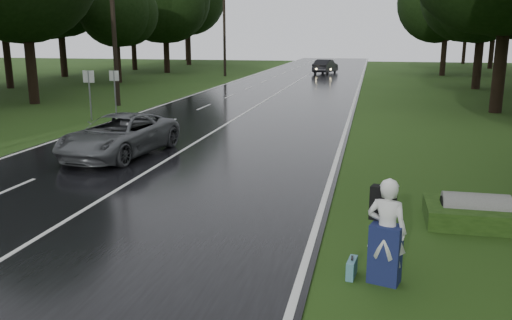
{
  "coord_description": "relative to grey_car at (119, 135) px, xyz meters",
  "views": [
    {
      "loc": [
        6.89,
        -10.4,
        4.31
      ],
      "look_at": [
        4.0,
        2.78,
        1.1
      ],
      "focal_mm": 37.05,
      "sensor_mm": 36.0,
      "label": 1
    }
  ],
  "objects": [
    {
      "name": "ground",
      "position": [
        1.93,
        -6.81,
        -0.78
      ],
      "size": [
        160.0,
        160.0,
        0.0
      ],
      "primitive_type": "plane",
      "color": "#244113",
      "rests_on": "ground"
    },
    {
      "name": "road",
      "position": [
        1.93,
        13.19,
        -0.76
      ],
      "size": [
        12.0,
        140.0,
        0.04
      ],
      "primitive_type": "cube",
      "color": "black",
      "rests_on": "ground"
    },
    {
      "name": "lane_center",
      "position": [
        1.93,
        13.19,
        -0.73
      ],
      "size": [
        0.12,
        140.0,
        0.01
      ],
      "primitive_type": "cube",
      "color": "silver",
      "rests_on": "road"
    },
    {
      "name": "grey_car",
      "position": [
        0.0,
        0.0,
        0.0
      ],
      "size": [
        3.05,
        5.55,
        1.47
      ],
      "primitive_type": "imported",
      "rotation": [
        0.0,
        0.0,
        6.17
      ],
      "color": "#4E5154",
      "rests_on": "road"
    },
    {
      "name": "far_car",
      "position": [
        3.58,
        43.47,
        0.04
      ],
      "size": [
        2.61,
        4.96,
        1.56
      ],
      "primitive_type": "imported",
      "rotation": [
        0.0,
        0.0,
        2.93
      ],
      "color": "black",
      "rests_on": "road"
    },
    {
      "name": "hitchhiker",
      "position": [
        9.19,
        -8.23,
        0.12
      ],
      "size": [
        0.8,
        0.76,
        1.93
      ],
      "color": "silver",
      "rests_on": "ground"
    },
    {
      "name": "suitcase",
      "position": [
        8.62,
        -8.15,
        -0.61
      ],
      "size": [
        0.2,
        0.49,
        0.34
      ],
      "primitive_type": "cube",
      "rotation": [
        0.0,
        0.0,
        6.15
      ],
      "color": "teal",
      "rests_on": "ground"
    },
    {
      "name": "culvert",
      "position": [
        11.3,
        -4.72,
        -0.78
      ],
      "size": [
        1.48,
        0.74,
        0.74
      ],
      "primitive_type": "cylinder",
      "rotation": [
        0.0,
        1.57,
        0.0
      ],
      "color": "slate",
      "rests_on": "ground"
    },
    {
      "name": "utility_pole_mid",
      "position": [
        -6.57,
        12.96,
        -0.78
      ],
      "size": [
        1.8,
        0.28,
        9.72
      ],
      "primitive_type": null,
      "color": "black",
      "rests_on": "ground"
    },
    {
      "name": "utility_pole_far",
      "position": [
        -6.57,
        37.61,
        -0.78
      ],
      "size": [
        1.8,
        0.28,
        10.88
      ],
      "primitive_type": null,
      "color": "black",
      "rests_on": "ground"
    },
    {
      "name": "road_sign_a",
      "position": [
        -5.27,
        7.37,
        -0.78
      ],
      "size": [
        0.61,
        0.1,
        2.54
      ],
      "primitive_type": null,
      "color": "white",
      "rests_on": "ground"
    },
    {
      "name": "road_sign_b",
      "position": [
        -5.27,
        10.1,
        -0.78
      ],
      "size": [
        0.57,
        0.1,
        2.36
      ],
      "primitive_type": null,
      "color": "white",
      "rests_on": "ground"
    },
    {
      "name": "tree_left_d",
      "position": [
        -12.24,
        12.69,
        -0.78
      ],
      "size": [
        9.55,
        9.55,
        14.92
      ],
      "primitive_type": null,
      "color": "black",
      "rests_on": "ground"
    },
    {
      "name": "tree_left_e",
      "position": [
        -14.04,
        27.96,
        -0.78
      ],
      "size": [
        7.58,
        7.58,
        11.84
      ],
      "primitive_type": null,
      "color": "black",
      "rests_on": "ground"
    },
    {
      "name": "tree_left_f",
      "position": [
        -14.53,
        41.19,
        -0.78
      ],
      "size": [
        8.79,
        8.79,
        13.74
      ],
      "primitive_type": null,
      "color": "black",
      "rests_on": "ground"
    },
    {
      "name": "tree_right_d",
      "position": [
        15.72,
        14.76,
        -0.78
      ],
      "size": [
        10.17,
        10.17,
        15.9
      ],
      "primitive_type": null,
      "color": "black",
      "rests_on": "ground"
    },
    {
      "name": "tree_right_e",
      "position": [
        17.06,
        28.74,
        -0.78
      ],
      "size": [
        8.77,
        8.77,
        13.7
      ],
      "primitive_type": null,
      "color": "black",
      "rests_on": "ground"
    },
    {
      "name": "tree_right_f",
      "position": [
        16.15,
        43.25,
        -0.78
      ],
      "size": [
        8.53,
        8.53,
        13.33
      ],
      "primitive_type": null,
      "color": "black",
      "rests_on": "ground"
    }
  ]
}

